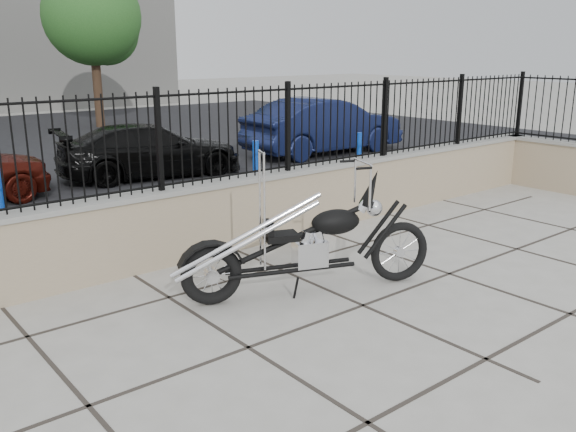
% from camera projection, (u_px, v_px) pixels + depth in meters
% --- Properties ---
extents(ground_plane, '(90.00, 90.00, 0.00)m').
position_uv_depth(ground_plane, '(363.00, 306.00, 6.48)').
color(ground_plane, '#99968E').
rests_on(ground_plane, ground).
extents(parking_lot, '(30.00, 30.00, 0.00)m').
position_uv_depth(parking_lot, '(16.00, 154.00, 15.83)').
color(parking_lot, black).
rests_on(parking_lot, ground).
extents(retaining_wall, '(14.00, 0.36, 0.96)m').
position_uv_depth(retaining_wall, '(230.00, 214.00, 8.22)').
color(retaining_wall, gray).
rests_on(retaining_wall, ground_plane).
extents(wall_return, '(0.36, 2.50, 0.96)m').
position_uv_depth(wall_return, '(568.00, 167.00, 11.49)').
color(wall_return, gray).
rests_on(wall_return, ground_plane).
extents(iron_fence, '(14.00, 0.08, 1.20)m').
position_uv_depth(iron_fence, '(228.00, 135.00, 7.94)').
color(iron_fence, black).
rests_on(iron_fence, retaining_wall).
extents(fence_return, '(0.08, 2.30, 1.20)m').
position_uv_depth(fence_return, '(575.00, 110.00, 11.21)').
color(fence_return, black).
rests_on(fence_return, wall_return).
extents(chopper_motorcycle, '(2.75, 1.46, 1.66)m').
position_uv_depth(chopper_motorcycle, '(305.00, 222.00, 6.61)').
color(chopper_motorcycle, black).
rests_on(chopper_motorcycle, ground_plane).
extents(car_black, '(4.08, 2.23, 1.12)m').
position_uv_depth(car_black, '(151.00, 150.00, 12.90)').
color(car_black, black).
rests_on(car_black, parking_lot).
extents(car_blue, '(4.40, 1.65, 1.43)m').
position_uv_depth(car_blue, '(324.00, 126.00, 15.74)').
color(car_blue, '#10183C').
rests_on(car_blue, parking_lot).
extents(bollard_b, '(0.15, 0.15, 1.01)m').
position_uv_depth(bollard_b, '(256.00, 168.00, 11.33)').
color(bollard_b, '#0B3FAB').
rests_on(bollard_b, ground_plane).
extents(bollard_c, '(0.11, 0.11, 0.87)m').
position_uv_depth(bollard_c, '(359.00, 152.00, 13.42)').
color(bollard_c, blue).
rests_on(bollard_c, ground_plane).
extents(tree_right, '(3.25, 3.25, 5.49)m').
position_uv_depth(tree_right, '(91.00, 12.00, 20.36)').
color(tree_right, '#382619').
rests_on(tree_right, ground_plane).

